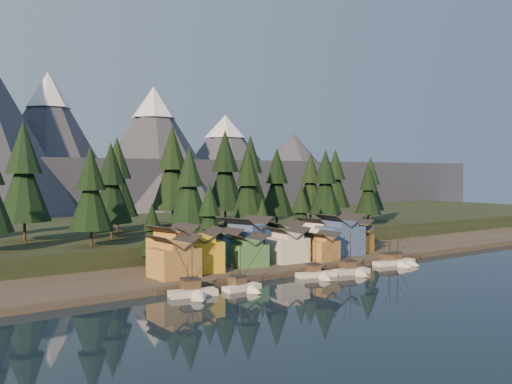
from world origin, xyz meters
TOP-DOWN VIEW (x-y plane):
  - ground at (0.00, 0.00)m, footprint 500.00×500.00m
  - shore_strip at (0.00, 40.00)m, footprint 400.00×50.00m
  - hillside at (0.00, 90.00)m, footprint 420.00×100.00m
  - dock at (0.00, 16.50)m, footprint 80.00×4.00m
  - mountain_ridge at (-4.20, 213.59)m, footprint 560.00×190.00m
  - boat_0 at (-34.41, 9.30)m, footprint 9.93×10.52m
  - boat_1 at (-23.45, 8.30)m, footprint 8.50×9.15m
  - boat_3 at (-1.83, 10.07)m, footprint 10.09×10.56m
  - boat_4 at (7.60, 8.25)m, footprint 9.15×9.71m
  - boat_5 at (24.68, 10.60)m, footprint 10.58×11.23m
  - boat_6 at (28.01, 10.78)m, footprint 9.24×10.02m
  - house_front_0 at (-31.54, 22.71)m, footprint 9.18×8.70m
  - house_front_1 at (-23.65, 25.64)m, footprint 11.37×11.10m
  - house_front_2 at (-10.65, 25.16)m, footprint 8.57×8.62m
  - house_front_3 at (0.93, 24.35)m, footprint 9.34×8.99m
  - house_front_4 at (9.62, 21.46)m, footprint 7.31×7.83m
  - house_front_5 at (20.22, 25.54)m, footprint 11.30×10.45m
  - house_front_6 at (27.24, 25.52)m, footprint 8.57×8.28m
  - house_back_0 at (-26.67, 32.19)m, footprint 10.81×10.53m
  - house_back_1 at (-13.69, 31.15)m, footprint 7.56×7.66m
  - house_back_2 at (-4.51, 33.92)m, footprint 12.00×11.38m
  - house_back_3 at (7.12, 33.35)m, footprint 9.24×8.31m
  - house_back_4 at (18.73, 32.52)m, footprint 9.74×9.42m
  - house_back_5 at (32.35, 31.29)m, footprint 7.91×8.00m
  - tree_hill_1 at (-50.00, 68.00)m, footprint 13.25×13.25m
  - tree_hill_2 at (-40.00, 48.00)m, footprint 10.28×10.28m
  - tree_hill_3 at (-30.00, 60.00)m, footprint 10.97×10.97m
  - tree_hill_4 at (-22.00, 75.00)m, footprint 12.06×12.06m
  - tree_hill_5 at (-12.00, 50.00)m, footprint 10.60×10.60m
  - tree_hill_6 at (-4.00, 65.00)m, footprint 10.12×10.12m
  - tree_hill_7 at (6.00, 48.00)m, footprint 10.59×10.59m
  - tree_hill_8 at (14.00, 72.00)m, footprint 13.57×13.57m
  - tree_hill_9 at (22.00, 55.00)m, footprint 10.85×10.85m
  - tree_hill_10 at (30.00, 80.00)m, footprint 13.26×13.26m
  - tree_hill_11 at (38.00, 50.00)m, footprint 10.74×10.74m
  - tree_hill_12 at (46.00, 66.00)m, footprint 10.66×10.66m
  - tree_hill_13 at (56.00, 48.00)m, footprint 8.91×8.91m
  - tree_hill_14 at (64.00, 72.00)m, footprint 11.38×11.38m
  - tree_hill_15 at (0.00, 82.00)m, footprint 14.15×14.15m
  - tree_hill_17 at (68.00, 58.00)m, footprint 10.08×10.08m
  - tree_shore_0 at (-28.00, 40.00)m, footprint 6.41×6.41m
  - tree_shore_1 at (-12.00, 40.00)m, footprint 8.49×8.49m
  - tree_shore_2 at (5.00, 40.00)m, footprint 6.48×6.48m
  - tree_shore_3 at (19.00, 40.00)m, footprint 8.11×8.11m
  - tree_shore_4 at (31.00, 40.00)m, footprint 6.84×6.84m

SIDE VIEW (x-z plane):
  - ground at x=0.00m, z-range 0.00..0.00m
  - dock at x=0.00m, z-range 0.00..1.00m
  - shore_strip at x=0.00m, z-range 0.00..1.50m
  - boat_3 at x=-1.83m, z-range -3.25..6.89m
  - boat_5 at x=24.68m, z-range -3.44..7.30m
  - boat_1 at x=-23.45m, z-range -3.12..7.13m
  - boat_6 at x=28.01m, z-range -3.30..7.34m
  - boat_4 at x=7.60m, z-range -3.36..7.77m
  - boat_0 at x=-34.41m, z-range -3.60..8.29m
  - hillside at x=0.00m, z-range 0.00..6.00m
  - house_front_4 at x=9.62m, z-range 1.68..8.75m
  - house_front_6 at x=27.24m, z-range 1.68..8.83m
  - house_front_2 at x=-10.65m, z-range 1.69..9.27m
  - house_back_5 at x=32.35m, z-range 1.71..10.08m
  - house_back_1 at x=-13.69m, z-range 1.71..10.16m
  - house_front_3 at x=0.93m, z-range 1.72..10.35m
  - house_front_0 at x=-31.54m, z-range 1.73..10.72m
  - house_back_3 at x=7.12m, z-range 1.73..10.74m
  - house_back_4 at x=18.73m, z-range 1.74..11.46m
  - house_front_1 at x=-23.65m, z-range 1.75..11.50m
  - house_back_0 at x=-26.67m, z-range 1.75..11.79m
  - house_back_2 at x=-4.51m, z-range 1.77..12.53m
  - house_front_5 at x=20.22m, z-range 1.78..12.72m
  - tree_shore_0 at x=-28.00m, z-range 2.18..17.11m
  - tree_shore_2 at x=5.00m, z-range 2.19..17.29m
  - tree_shore_4 at x=31.00m, z-range 2.23..18.17m
  - tree_shore_3 at x=19.00m, z-range 2.38..21.27m
  - tree_shore_1 at x=-12.00m, z-range 2.42..22.19m
  - tree_hill_13 at x=56.00m, z-range 6.96..27.73m
  - tree_hill_17 at x=68.00m, z-range 7.09..30.57m
  - tree_hill_6 at x=-4.00m, z-range 7.10..30.67m
  - tree_hill_2 at x=-40.00m, z-range 7.12..31.06m
  - tree_hill_7 at x=6.00m, z-range 7.15..31.81m
  - tree_hill_5 at x=-12.00m, z-range 7.15..31.85m
  - tree_hill_12 at x=46.00m, z-range 7.16..31.99m
  - tree_hill_11 at x=38.00m, z-range 7.17..32.18m
  - tree_hill_9 at x=22.00m, z-range 7.18..32.44m
  - tree_hill_3 at x=-30.00m, z-range 7.19..32.75m
  - tree_hill_14 at x=64.00m, z-range 7.24..33.76m
  - tree_hill_4 at x=-22.00m, z-range 7.31..35.41m
  - tree_hill_1 at x=-50.00m, z-range 7.44..38.32m
  - tree_hill_10 at x=30.00m, z-range 7.44..38.33m
  - tree_hill_8 at x=14.00m, z-range 7.48..39.09m
  - tree_hill_15 at x=0.00m, z-range 7.54..40.50m
  - mountain_ridge at x=-4.20m, z-range -18.94..71.06m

